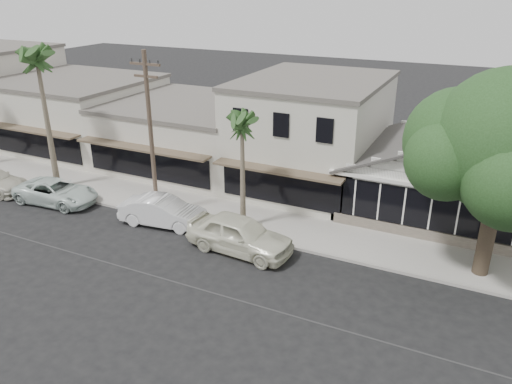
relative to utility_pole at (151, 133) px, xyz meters
The scene contains 13 objects.
ground 11.44m from the utility_pole, 30.02° to the right, with size 140.00×140.00×0.00m, color black.
sidewalk_north 5.06m from the utility_pole, 57.17° to the left, with size 90.00×3.50×0.15m, color #9E9991.
corner_shop 15.93m from the utility_pole, 27.45° to the left, with size 10.40×8.60×5.10m.
row_building_near 10.36m from the utility_pole, 54.14° to the left, with size 8.00×10.00×6.50m, color beige.
row_building_midnear 9.23m from the utility_pole, 109.87° to the left, with size 10.00×10.00×4.20m, color beige.
row_building_midfar 16.01m from the utility_pole, 148.42° to the left, with size 11.00×10.00×5.00m, color beige.
utility_pole is the anchor object (origin of this frame).
car_0 7.29m from the utility_pole, 14.51° to the right, with size 2.13×5.30×1.81m, color silver.
car_1 4.21m from the utility_pole, 39.06° to the right, with size 1.63×4.68×1.54m, color white.
car_2 7.65m from the utility_pole, 169.98° to the right, with size 2.31×5.02×1.39m, color silver.
shade_tree 16.62m from the utility_pole, ahead, with size 8.25×7.46×9.15m.
palm_east 5.17m from the utility_pole, ahead, with size 2.83×2.83×6.65m.
palm_mid 8.62m from the utility_pole, behind, with size 3.27×3.27×9.23m.
Camera 1 is at (6.83, -15.11, 12.07)m, focal length 35.00 mm.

